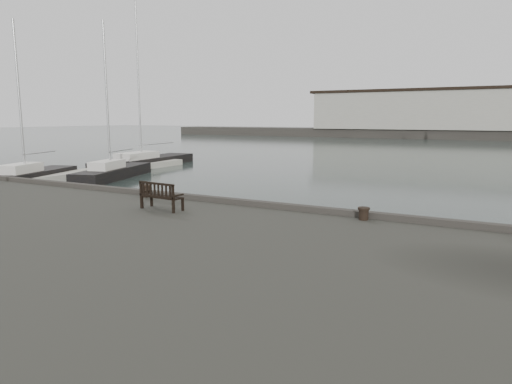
# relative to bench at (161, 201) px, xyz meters

# --- Properties ---
(ground) EXTENTS (400.00, 400.00, 0.00)m
(ground) POSITION_rel_bench_xyz_m (1.35, 2.10, -1.84)
(ground) COLOR black
(ground) RESTS_ON ground
(pontoon) EXTENTS (2.00, 24.00, 0.50)m
(pontoon) POSITION_rel_bench_xyz_m (-18.65, 12.10, -1.59)
(pontoon) COLOR #AFACA2
(pontoon) RESTS_ON ground
(breakwater) EXTENTS (140.00, 9.50, 12.20)m
(breakwater) POSITION_rel_bench_xyz_m (-3.21, 94.10, 2.46)
(breakwater) COLOR #383530
(breakwater) RESTS_ON ground
(bench) EXTENTS (1.54, 0.65, 0.87)m
(bench) POSITION_rel_bench_xyz_m (0.00, 0.00, 0.00)
(bench) COLOR black
(bench) RESTS_ON quay
(bollard_left) EXTENTS (0.55, 0.55, 0.46)m
(bollard_left) POSITION_rel_bench_xyz_m (-2.08, 1.60, -0.05)
(bollard_left) COLOR black
(bollard_left) RESTS_ON quay
(bollard_right) EXTENTS (0.46, 0.46, 0.36)m
(bollard_right) POSITION_rel_bench_xyz_m (6.09, 1.60, -0.10)
(bollard_right) COLOR black
(bollard_right) RESTS_ON quay
(yacht_a) EXTENTS (4.59, 8.48, 11.43)m
(yacht_a) POSITION_rel_bench_xyz_m (-19.33, 9.03, -1.59)
(yacht_a) COLOR black
(yacht_a) RESTS_ON ground
(yacht_b) EXTENTS (3.98, 12.73, 16.20)m
(yacht_b) POSITION_rel_bench_xyz_m (-19.62, 21.14, -1.59)
(yacht_b) COLOR black
(yacht_b) RESTS_ON ground
(yacht_c) EXTENTS (4.59, 8.92, 11.83)m
(yacht_c) POSITION_rel_bench_xyz_m (-15.91, 13.48, -1.59)
(yacht_c) COLOR black
(yacht_c) RESTS_ON ground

